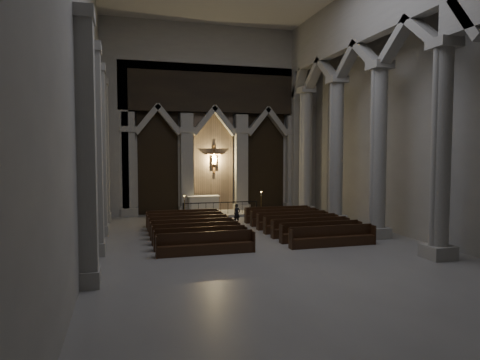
{
  "coord_description": "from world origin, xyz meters",
  "views": [
    {
      "loc": [
        -5.76,
        -15.65,
        3.94
      ],
      "look_at": [
        -0.63,
        3.0,
        2.68
      ],
      "focal_mm": 32.0,
      "sensor_mm": 36.0,
      "label": 1
    }
  ],
  "objects_px": {
    "candle_stand_left": "(185,214)",
    "pews": "(249,229)",
    "worshipper": "(237,214)",
    "candle_stand_right": "(261,209)",
    "altar": "(203,204)",
    "altar_rail": "(221,207)"
  },
  "relations": [
    {
      "from": "altar",
      "to": "candle_stand_left",
      "type": "bearing_deg",
      "value": -125.32
    },
    {
      "from": "candle_stand_left",
      "to": "altar_rail",
      "type": "bearing_deg",
      "value": 19.25
    },
    {
      "from": "altar",
      "to": "pews",
      "type": "height_order",
      "value": "altar"
    },
    {
      "from": "candle_stand_left",
      "to": "candle_stand_right",
      "type": "xyz_separation_m",
      "value": [
        4.83,
        0.48,
        0.02
      ]
    },
    {
      "from": "candle_stand_left",
      "to": "worshipper",
      "type": "relative_size",
      "value": 1.29
    },
    {
      "from": "candle_stand_right",
      "to": "pews",
      "type": "bearing_deg",
      "value": -113.66
    },
    {
      "from": "candle_stand_left",
      "to": "pews",
      "type": "xyz_separation_m",
      "value": [
        2.33,
        -5.23,
        -0.11
      ]
    },
    {
      "from": "altar",
      "to": "candle_stand_right",
      "type": "bearing_deg",
      "value": -26.01
    },
    {
      "from": "pews",
      "to": "worshipper",
      "type": "bearing_deg",
      "value": 85.04
    },
    {
      "from": "altar",
      "to": "pews",
      "type": "distance_m",
      "value": 7.39
    },
    {
      "from": "altar_rail",
      "to": "worshipper",
      "type": "height_order",
      "value": "worshipper"
    },
    {
      "from": "altar",
      "to": "worshipper",
      "type": "xyz_separation_m",
      "value": [
        1.12,
        -4.11,
        -0.12
      ]
    },
    {
      "from": "altar",
      "to": "candle_stand_left",
      "type": "height_order",
      "value": "candle_stand_left"
    },
    {
      "from": "altar",
      "to": "worshipper",
      "type": "distance_m",
      "value": 4.26
    },
    {
      "from": "candle_stand_left",
      "to": "candle_stand_right",
      "type": "bearing_deg",
      "value": 5.63
    },
    {
      "from": "altar_rail",
      "to": "candle_stand_left",
      "type": "relative_size",
      "value": 3.28
    },
    {
      "from": "altar",
      "to": "candle_stand_right",
      "type": "relative_size",
      "value": 1.34
    },
    {
      "from": "pews",
      "to": "candle_stand_left",
      "type": "bearing_deg",
      "value": 114.05
    },
    {
      "from": "candle_stand_left",
      "to": "altar",
      "type": "bearing_deg",
      "value": 54.68
    },
    {
      "from": "candle_stand_right",
      "to": "candle_stand_left",
      "type": "bearing_deg",
      "value": -174.37
    },
    {
      "from": "worshipper",
      "to": "candle_stand_left",
      "type": "bearing_deg",
      "value": 124.62
    },
    {
      "from": "candle_stand_left",
      "to": "pews",
      "type": "distance_m",
      "value": 5.73
    }
  ]
}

